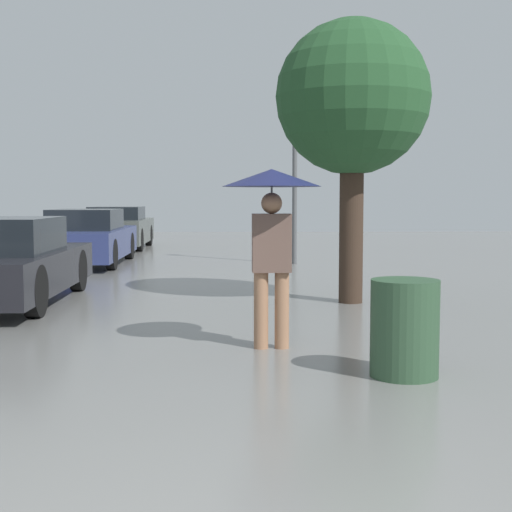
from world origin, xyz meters
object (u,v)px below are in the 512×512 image
Objects in this scene: parked_car_farthest at (118,228)px; trash_bin at (405,328)px; parked_car_second at (4,263)px; street_lamp at (295,142)px; parked_car_third at (88,238)px; tree at (353,100)px; pedestrian at (272,208)px.

parked_car_farthest reaches higher than trash_bin.
street_lamp is (4.78, 6.05, 2.22)m from parked_car_second.
parked_car_third is 1.08× the size of street_lamp.
parked_car_second is 0.95× the size of parked_car_third.
tree reaches higher than parked_car_third.
tree is 4.89× the size of trash_bin.
pedestrian is 1.87m from trash_bin.
street_lamp is at bearing 83.03° from pedestrian.
parked_car_second is at bearing 138.19° from pedestrian.
street_lamp reaches higher than pedestrian.
tree is at bearing 85.99° from trash_bin.
street_lamp is at bearing 92.02° from tree.
parked_car_second reaches higher than trash_bin.
trash_bin is at bearing -94.01° from tree.
tree is (5.06, -11.49, 2.29)m from parked_car_farthest.
trash_bin is (4.70, -4.44, -0.17)m from parked_car_second.
tree reaches higher than pedestrian.
tree is at bearing 66.52° from pedestrian.
parked_car_second is 8.02m from street_lamp.
pedestrian is at bearing -41.81° from parked_car_second.
parked_car_farthest is 5.01× the size of trash_bin.
street_lamp is (1.14, 9.31, 1.39)m from pedestrian.
trash_bin is at bearing -48.32° from pedestrian.
parked_car_farthest is (-0.09, 5.25, 0.01)m from parked_car_third.
parked_car_farthest is (-0.06, 11.35, 0.03)m from parked_car_second.
tree is at bearing -1.54° from parked_car_second.
parked_car_second is (-3.64, 3.26, -0.83)m from pedestrian.
parked_car_farthest reaches higher than parked_car_second.
parked_car_farthest is 1.00× the size of street_lamp.
parked_car_third is at bearing 89.71° from parked_car_second.
parked_car_farthest is 1.02× the size of tree.
parked_car_third is at bearing 113.86° from trash_bin.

